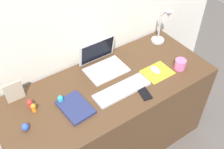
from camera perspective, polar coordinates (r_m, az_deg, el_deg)
ground_plane at (r=2.45m, az=-0.57°, el=-14.62°), size 6.00×6.00×0.00m
back_wall at (r=2.11m, az=-6.24°, el=3.28°), size 2.77×0.05×1.46m
desk at (r=2.15m, az=-0.63°, el=-9.31°), size 1.57×0.65×0.74m
laptop at (r=1.98m, az=-2.12°, el=2.84°), size 0.30×0.25×0.21m
keyboard at (r=1.83m, az=2.16°, el=-3.35°), size 0.41×0.13×0.02m
mousepad at (r=2.00m, az=9.76°, el=0.48°), size 0.21×0.17×0.00m
mouse at (r=1.98m, az=9.32°, el=0.98°), size 0.06×0.10×0.03m
cell_phone at (r=1.83m, az=6.96°, el=-3.96°), size 0.09×0.14×0.01m
desk_lamp at (r=2.21m, az=10.83°, el=9.95°), size 0.11×0.16×0.33m
notebook_pad at (r=1.74m, az=-7.91°, el=-7.00°), size 0.19×0.25×0.02m
picture_frame at (r=1.84m, az=-20.39°, el=-3.48°), size 0.12×0.02×0.15m
coffee_mug at (r=2.04m, az=14.50°, el=2.16°), size 0.08×0.08×0.08m
toy_figurine_blue at (r=1.69m, az=-18.23°, el=-10.71°), size 0.04×0.04×0.05m
toy_figurine_red at (r=1.79m, az=-17.31°, el=-6.02°), size 0.04×0.04×0.06m
toy_figurine_cyan at (r=1.77m, az=-11.05°, el=-5.24°), size 0.04×0.04×0.06m
toy_figurine_orange at (r=1.76m, az=-16.57°, el=-6.82°), size 0.03×0.03×0.06m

